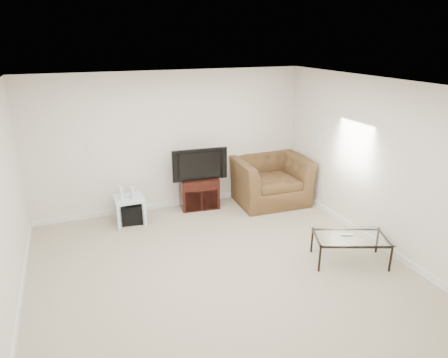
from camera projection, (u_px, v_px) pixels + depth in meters
name	position (u px, v px, depth m)	size (l,w,h in m)	color
floor	(222.00, 274.00, 5.42)	(5.00, 5.00, 0.00)	tan
ceiling	(222.00, 86.00, 4.57)	(5.00, 5.00, 0.00)	white
wall_back	(172.00, 142.00, 7.19)	(5.00, 0.02, 2.50)	silver
wall_right	(380.00, 165.00, 5.86)	(0.02, 5.00, 2.50)	silver
plate_back	(91.00, 149.00, 6.69)	(0.12, 0.02, 0.12)	white
plate_right_switch	(318.00, 141.00, 7.25)	(0.02, 0.09, 0.13)	white
plate_right_outlet	(323.00, 195.00, 7.31)	(0.02, 0.08, 0.12)	white
tv_stand	(199.00, 192.00, 7.46)	(0.70, 0.48, 0.58)	black
dvd_player	(199.00, 183.00, 7.36)	(0.37, 0.26, 0.05)	black
television	(199.00, 163.00, 7.24)	(0.94, 0.19, 0.58)	black
side_table	(130.00, 210.00, 6.83)	(0.48, 0.48, 0.46)	#CDE3F9
subwoofer	(132.00, 213.00, 6.88)	(0.35, 0.35, 0.35)	black
game_console	(121.00, 193.00, 6.66)	(0.05, 0.15, 0.21)	white
game_case	(132.00, 193.00, 6.72)	(0.05, 0.14, 0.18)	silver
recliner	(270.00, 172.00, 7.62)	(1.36, 0.88, 1.18)	brown
coffee_table	(350.00, 249.00, 5.65)	(1.04, 0.59, 0.41)	black
remote	(347.00, 235.00, 5.59)	(0.16, 0.05, 0.02)	#B2B2B7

